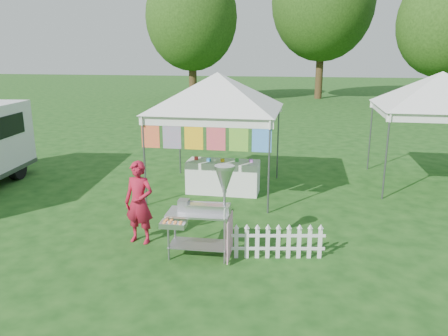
# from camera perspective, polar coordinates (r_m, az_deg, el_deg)

# --- Properties ---
(ground) EXTENTS (120.00, 120.00, 0.00)m
(ground) POSITION_cam_1_polar(r_m,az_deg,el_deg) (8.16, -5.76, -10.27)
(ground) COLOR #154012
(ground) RESTS_ON ground
(canopy_main) EXTENTS (4.24, 4.24, 3.45)m
(canopy_main) POSITION_cam_1_polar(r_m,az_deg,el_deg) (10.80, -0.86, 12.35)
(canopy_main) COLOR #59595E
(canopy_main) RESTS_ON ground
(canopy_right) EXTENTS (4.24, 4.24, 3.45)m
(canopy_right) POSITION_cam_1_polar(r_m,az_deg,el_deg) (12.54, 26.69, 11.18)
(canopy_right) COLOR #59595E
(canopy_right) RESTS_ON ground
(tree_left) EXTENTS (6.40, 6.40, 9.53)m
(tree_left) POSITION_cam_1_polar(r_m,az_deg,el_deg) (32.22, -4.23, 19.02)
(tree_left) COLOR #322212
(tree_left) RESTS_ON ground
(tree_mid) EXTENTS (7.60, 7.60, 11.52)m
(tree_mid) POSITION_cam_1_polar(r_m,az_deg,el_deg) (35.28, 12.83, 20.47)
(tree_mid) COLOR #322212
(tree_mid) RESTS_ON ground
(tree_right) EXTENTS (5.60, 5.60, 8.42)m
(tree_right) POSITION_cam_1_polar(r_m,az_deg,el_deg) (30.17, 26.95, 16.58)
(tree_right) COLOR #322212
(tree_right) RESTS_ON ground
(donut_cart) EXTENTS (1.18, 0.85, 1.64)m
(donut_cart) POSITION_cam_1_polar(r_m,az_deg,el_deg) (7.41, -2.06, -4.78)
(donut_cart) COLOR gray
(donut_cart) RESTS_ON ground
(vendor) EXTENTS (0.61, 0.45, 1.56)m
(vendor) POSITION_cam_1_polar(r_m,az_deg,el_deg) (8.22, -11.03, -4.44)
(vendor) COLOR #A3142C
(vendor) RESTS_ON ground
(picket_fence) EXTENTS (1.60, 0.32, 0.56)m
(picket_fence) POSITION_cam_1_polar(r_m,az_deg,el_deg) (7.67, 7.08, -9.67)
(picket_fence) COLOR white
(picket_fence) RESTS_ON ground
(display_table) EXTENTS (1.80, 0.70, 0.82)m
(display_table) POSITION_cam_1_polar(r_m,az_deg,el_deg) (11.05, -0.12, -1.16)
(display_table) COLOR white
(display_table) RESTS_ON ground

